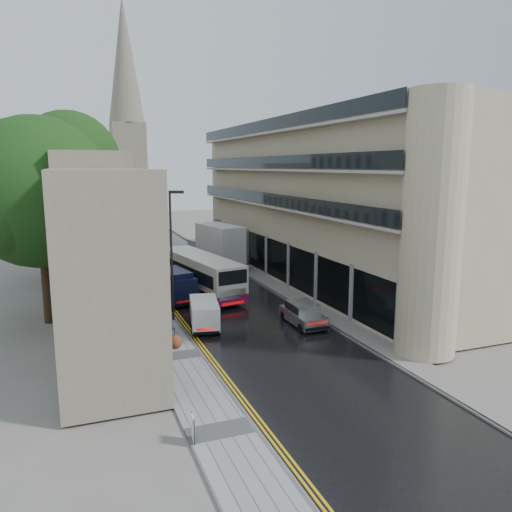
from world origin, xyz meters
TOP-DOWN VIEW (x-y plane):
  - ground at (0.00, 0.00)m, footprint 200.00×200.00m
  - road at (0.00, 27.50)m, footprint 9.00×85.00m
  - left_sidewalk at (-5.85, 27.50)m, footprint 2.70×85.00m
  - right_sidewalk at (5.40, 27.50)m, footprint 1.80×85.00m
  - old_shop_row at (-9.45, 30.00)m, footprint 4.50×56.00m
  - modern_block at (10.30, 26.00)m, footprint 8.00×40.00m
  - church_spire at (0.50, 82.00)m, footprint 6.40×6.40m
  - tree_near at (-12.50, 20.00)m, footprint 10.56×10.56m
  - tree_far at (-12.20, 33.00)m, footprint 9.24×9.24m
  - cream_bus at (-1.68, 20.82)m, footprint 4.44×11.60m
  - white_lorry at (2.24, 31.34)m, footprint 4.04×8.84m
  - silver_hatchback at (2.27, 12.17)m, footprint 1.78×4.01m
  - white_van at (-4.13, 14.16)m, footprint 2.43×4.21m
  - navy_van at (-4.30, 20.52)m, footprint 2.83×5.31m
  - pedestrian at (-5.70, 25.26)m, footprint 0.73×0.48m
  - lamp_post_near at (-4.71, 17.31)m, footprint 0.97×0.56m
  - lamp_post_far at (-4.82, 33.61)m, footprint 0.89×0.44m
  - estate_sign at (-7.05, 2.22)m, footprint 0.13×0.59m

SIDE VIEW (x-z plane):
  - ground at x=0.00m, z-range 0.00..0.00m
  - road at x=0.00m, z-range 0.00..0.02m
  - left_sidewalk at x=-5.85m, z-range 0.00..0.12m
  - right_sidewalk at x=5.40m, z-range 0.00..0.12m
  - estate_sign at x=-7.05m, z-range 0.12..1.09m
  - silver_hatchback at x=2.27m, z-range 0.02..1.52m
  - white_van at x=-4.13m, z-range 0.02..1.81m
  - pedestrian at x=-5.70m, z-range 0.12..2.13m
  - navy_van at x=-4.30m, z-range 0.02..2.59m
  - cream_bus at x=-1.68m, z-range 0.02..3.11m
  - white_lorry at x=2.24m, z-range 0.02..4.49m
  - lamp_post_far at x=-4.82m, z-range 0.12..7.88m
  - lamp_post_near at x=-4.71m, z-range 0.12..8.67m
  - old_shop_row at x=-9.45m, z-range 0.00..12.00m
  - tree_far at x=-12.20m, z-range 0.00..12.46m
  - tree_near at x=-12.50m, z-range 0.00..13.89m
  - modern_block at x=10.30m, z-range 0.00..14.00m
  - church_spire at x=0.50m, z-range 0.00..40.00m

